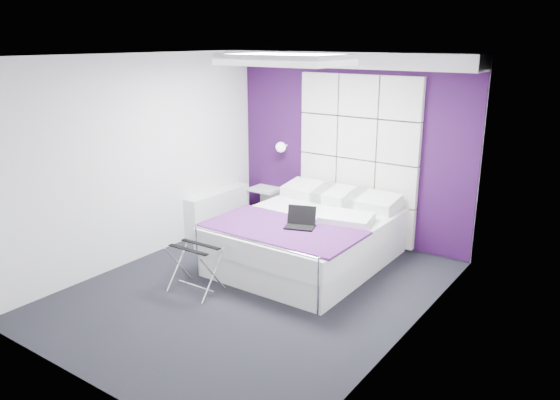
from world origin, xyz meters
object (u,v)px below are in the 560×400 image
object	(u,v)px
wall_lamp	(282,147)
bed	(308,238)
nightstand	(265,189)
laptop	(302,222)
luggage_rack	(196,269)
radiator	(218,211)

from	to	relation	value
wall_lamp	bed	bearing A→B (deg)	-42.73
nightstand	laptop	bearing A→B (deg)	-41.40
wall_lamp	laptop	distance (m)	2.00
luggage_rack	bed	bearing A→B (deg)	66.56
radiator	nightstand	distance (m)	0.83
nightstand	luggage_rack	xyz separation A→B (m)	(0.82, -2.43, -0.25)
radiator	luggage_rack	world-z (taller)	radiator
radiator	nightstand	bearing A→B (deg)	64.47
radiator	luggage_rack	distance (m)	2.07
wall_lamp	nightstand	xyz separation A→B (m)	(-0.30, -0.04, -0.70)
wall_lamp	luggage_rack	distance (m)	2.70
nightstand	luggage_rack	bearing A→B (deg)	-71.23
nightstand	laptop	xyz separation A→B (m)	(1.58, -1.39, 0.17)
bed	luggage_rack	size ratio (longest dim) A/B	4.07
bed	nightstand	bearing A→B (deg)	144.92
bed	laptop	size ratio (longest dim) A/B	6.59
radiator	bed	distance (m)	1.78
laptop	radiator	bearing A→B (deg)	141.37
nightstand	luggage_rack	size ratio (longest dim) A/B	0.78
nightstand	luggage_rack	world-z (taller)	nightstand
luggage_rack	nightstand	bearing A→B (deg)	107.73
radiator	nightstand	xyz separation A→B (m)	(0.34, 0.72, 0.22)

